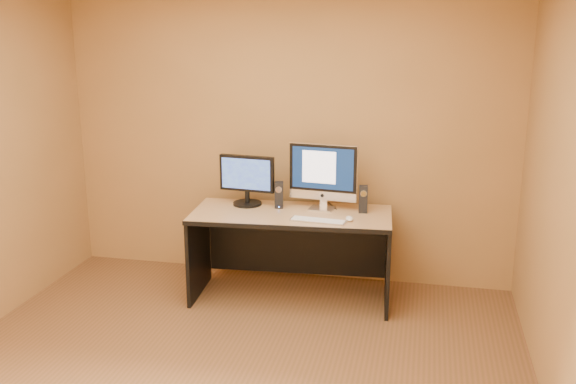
% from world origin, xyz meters
% --- Properties ---
extents(walls, '(4.00, 4.00, 2.60)m').
position_xyz_m(walls, '(0.00, 0.00, 1.30)').
color(walls, '#9E713F').
rests_on(walls, ground).
extents(desk, '(1.67, 0.83, 0.75)m').
position_xyz_m(desk, '(0.16, 1.45, 0.38)').
color(desk, tan).
rests_on(desk, ground).
extents(imac, '(0.60, 0.27, 0.56)m').
position_xyz_m(imac, '(0.38, 1.62, 1.03)').
color(imac, silver).
rests_on(imac, desk).
extents(second_monitor, '(0.51, 0.29, 0.43)m').
position_xyz_m(second_monitor, '(-0.26, 1.61, 0.97)').
color(second_monitor, black).
rests_on(second_monitor, desk).
extents(speaker_left, '(0.08, 0.08, 0.22)m').
position_xyz_m(speaker_left, '(0.03, 1.58, 0.86)').
color(speaker_left, black).
rests_on(speaker_left, desk).
extents(speaker_right, '(0.08, 0.08, 0.22)m').
position_xyz_m(speaker_right, '(0.73, 1.60, 0.86)').
color(speaker_right, black).
rests_on(speaker_right, desk).
extents(keyboard, '(0.45, 0.16, 0.02)m').
position_xyz_m(keyboard, '(0.41, 1.26, 0.76)').
color(keyboard, silver).
rests_on(keyboard, desk).
extents(mouse, '(0.08, 0.11, 0.04)m').
position_xyz_m(mouse, '(0.65, 1.34, 0.77)').
color(mouse, silver).
rests_on(mouse, desk).
extents(cable_a, '(0.11, 0.20, 0.01)m').
position_xyz_m(cable_a, '(0.46, 1.72, 0.76)').
color(cable_a, black).
rests_on(cable_a, desk).
extents(cable_b, '(0.06, 0.18, 0.01)m').
position_xyz_m(cable_b, '(0.37, 1.73, 0.76)').
color(cable_b, black).
rests_on(cable_b, desk).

